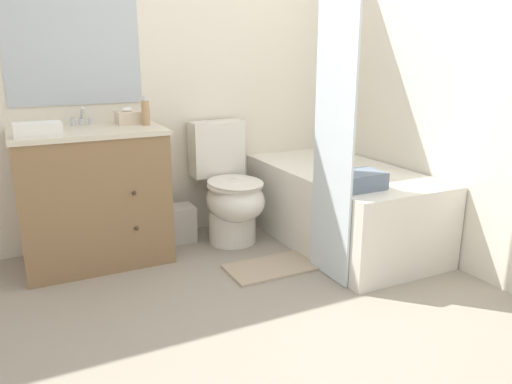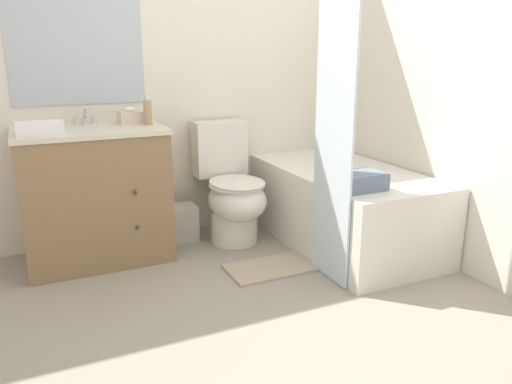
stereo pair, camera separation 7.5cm
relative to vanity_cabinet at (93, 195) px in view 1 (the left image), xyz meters
The scene contains 14 objects.
ground_plane 1.65m from the vanity_cabinet, 61.02° to the right, with size 14.00×14.00×0.00m, color gray.
wall_back 1.16m from the vanity_cabinet, 21.58° to the left, with size 8.00×0.06×2.50m.
wall_right 2.24m from the vanity_cabinet, 15.46° to the right, with size 0.05×2.67×2.50m.
vanity_cabinet is the anchor object (origin of this frame).
sink_faucet 0.49m from the vanity_cabinet, 90.00° to the left, with size 0.14×0.12×0.12m.
toilet 0.92m from the vanity_cabinet, ahead, with size 0.39×0.66×0.83m.
bathtub 1.66m from the vanity_cabinet, 15.48° to the right, with size 0.77×1.44×0.53m.
shower_curtain 1.59m from the vanity_cabinet, 36.24° to the right, with size 0.02×0.37×1.99m.
wastebasket 0.66m from the vanity_cabinet, ahead, with size 0.21×0.18×0.26m.
tissue_box 0.55m from the vanity_cabinet, 20.41° to the left, with size 0.14×0.15×0.11m.
soap_dispenser 0.62m from the vanity_cabinet, ahead, with size 0.05×0.05×0.18m.
hand_towel_folded 0.56m from the vanity_cabinet, 149.61° to the right, with size 0.25×0.15×0.08m.
bath_towel_folded 1.65m from the vanity_cabinet, 33.10° to the right, with size 0.27×0.21×0.10m.
bath_mat 1.22m from the vanity_cabinet, 33.84° to the right, with size 0.56×0.32×0.02m.
Camera 1 is at (-1.19, -1.77, 1.31)m, focal length 35.00 mm.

